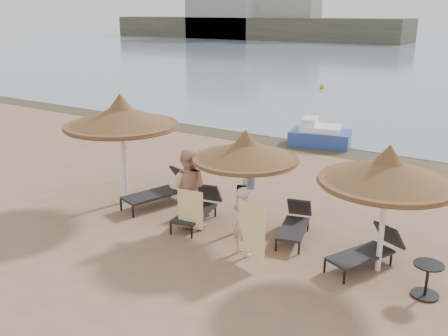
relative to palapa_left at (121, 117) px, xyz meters
The scene contains 19 objects.
ground 4.63m from the palapa_left, 14.83° to the right, with size 160.00×160.00×0.00m, color #9C6F4E.
wet_sand_strip 9.53m from the palapa_left, 65.72° to the left, with size 200.00×1.60×0.01m, color #4B3F26.
far_shore 79.72m from the palapa_left, 105.51° to the left, with size 150.00×54.80×12.00m.
palapa_left is the anchor object (origin of this frame).
palapa_center 3.83m from the palapa_left, ahead, with size 2.58×2.58×2.55m.
palapa_right 7.19m from the palapa_left, ahead, with size 2.75×2.75×2.73m.
lounger_far_left 2.30m from the palapa_left, 24.37° to the left, with size 1.27×2.23×0.95m.
lounger_near_left 3.28m from the palapa_left, ahead, with size 0.96×1.96×0.84m.
lounger_near_right 5.45m from the palapa_left, ahead, with size 1.01×1.82×0.78m.
lounger_far_right 7.25m from the palapa_left, ahead, with size 1.30×1.93×0.82m.
side_table 8.53m from the palapa_left, ahead, with size 0.56×0.56×0.68m.
person_left 2.86m from the palapa_left, ahead, with size 1.08×0.71×2.36m, color #E0AC90.
person_right 4.80m from the palapa_left, 11.71° to the right, with size 0.85×0.55×1.86m, color #E0AC90.
towel_left 3.47m from the palapa_left, 14.70° to the right, with size 0.69×0.11×0.97m.
towel_right 5.22m from the palapa_left, 13.72° to the right, with size 0.79×0.26×1.15m.
bag_patterned 4.02m from the palapa_left, ahead, with size 0.30×0.12×0.37m.
bag_dark 4.06m from the palapa_left, ahead, with size 0.23×0.13×0.31m.
pedal_boat 9.36m from the palapa_left, 76.82° to the left, with size 2.64×1.92×1.10m.
buoy_left 23.75m from the palapa_left, 99.31° to the left, with size 0.36×0.36×0.36m, color #CEC20F.
Camera 1 is at (5.83, -8.55, 5.19)m, focal length 40.00 mm.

